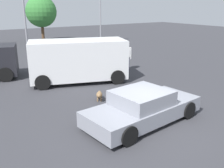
{
  "coord_description": "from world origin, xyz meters",
  "views": [
    {
      "loc": [
        -5.42,
        -6.1,
        4.03
      ],
      "look_at": [
        0.12,
        2.23,
        0.9
      ],
      "focal_mm": 40.81,
      "sensor_mm": 36.0,
      "label": 1
    }
  ],
  "objects_px": {
    "sedan_foreground": "(143,108)",
    "light_post_near": "(100,2)",
    "pedestrian": "(127,55)",
    "van_white": "(78,60)",
    "dog": "(99,95)"
  },
  "relations": [
    {
      "from": "pedestrian",
      "to": "dog",
      "type": "bearing_deg",
      "value": 2.57
    },
    {
      "from": "van_white",
      "to": "pedestrian",
      "type": "xyz_separation_m",
      "value": [
        3.67,
        0.55,
        -0.2
      ]
    },
    {
      "from": "van_white",
      "to": "pedestrian",
      "type": "distance_m",
      "value": 3.72
    },
    {
      "from": "dog",
      "to": "light_post_near",
      "type": "height_order",
      "value": "light_post_near"
    },
    {
      "from": "dog",
      "to": "sedan_foreground",
      "type": "bearing_deg",
      "value": 37.37
    },
    {
      "from": "light_post_near",
      "to": "dog",
      "type": "bearing_deg",
      "value": -121.39
    },
    {
      "from": "van_white",
      "to": "pedestrian",
      "type": "relative_size",
      "value": 3.2
    },
    {
      "from": "pedestrian",
      "to": "light_post_near",
      "type": "distance_m",
      "value": 12.01
    },
    {
      "from": "sedan_foreground",
      "to": "pedestrian",
      "type": "xyz_separation_m",
      "value": [
        4.07,
        6.37,
        0.46
      ]
    },
    {
      "from": "light_post_near",
      "to": "van_white",
      "type": "bearing_deg",
      "value": -126.08
    },
    {
      "from": "dog",
      "to": "van_white",
      "type": "bearing_deg",
      "value": -157.72
    },
    {
      "from": "light_post_near",
      "to": "sedan_foreground",
      "type": "bearing_deg",
      "value": -116.69
    },
    {
      "from": "pedestrian",
      "to": "sedan_foreground",
      "type": "bearing_deg",
      "value": 19.05
    },
    {
      "from": "sedan_foreground",
      "to": "pedestrian",
      "type": "distance_m",
      "value": 7.58
    },
    {
      "from": "sedan_foreground",
      "to": "light_post_near",
      "type": "relative_size",
      "value": 0.72
    }
  ]
}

